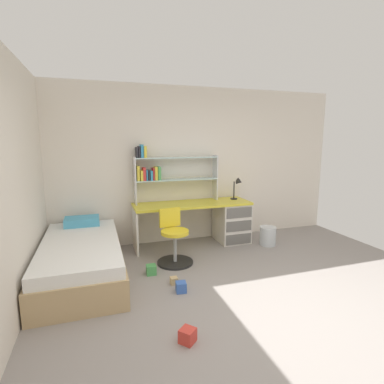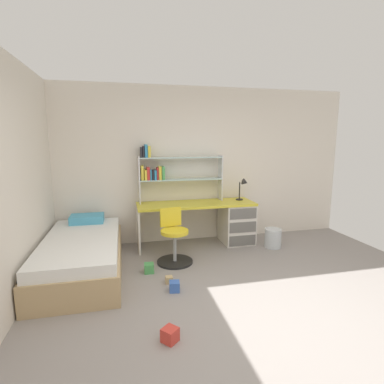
% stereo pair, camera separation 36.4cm
% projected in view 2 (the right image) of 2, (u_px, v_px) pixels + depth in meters
% --- Properties ---
extents(ground_plane, '(5.62, 6.30, 0.02)m').
position_uv_depth(ground_plane, '(257.00, 326.00, 2.89)').
color(ground_plane, gray).
extents(room_shell, '(5.62, 6.30, 2.65)m').
position_uv_depth(room_shell, '(121.00, 177.00, 3.60)').
color(room_shell, silver).
rests_on(room_shell, ground_plane).
extents(desk, '(1.95, 0.61, 0.73)m').
position_uv_depth(desk, '(226.00, 220.00, 5.15)').
color(desk, gold).
rests_on(desk, ground_plane).
extents(bookshelf_hutch, '(1.41, 0.22, 0.96)m').
position_uv_depth(bookshelf_hutch, '(168.00, 170.00, 4.97)').
color(bookshelf_hutch, silver).
rests_on(bookshelf_hutch, desk).
extents(desk_lamp, '(0.20, 0.17, 0.38)m').
position_uv_depth(desk_lamp, '(244.00, 186.00, 5.16)').
color(desk_lamp, black).
rests_on(desk_lamp, desk).
extents(swivel_chair, '(0.52, 0.52, 0.78)m').
position_uv_depth(swivel_chair, '(174.00, 242.00, 4.33)').
color(swivel_chair, black).
rests_on(swivel_chair, ground_plane).
extents(bed_platform, '(1.01, 2.03, 0.61)m').
position_uv_depth(bed_platform, '(82.00, 255.00, 4.01)').
color(bed_platform, tan).
rests_on(bed_platform, ground_plane).
extents(waste_bin, '(0.27, 0.27, 0.31)m').
position_uv_depth(waste_bin, '(273.00, 238.00, 4.96)').
color(waste_bin, silver).
rests_on(waste_bin, ground_plane).
extents(toy_block_red_0, '(0.18, 0.18, 0.13)m').
position_uv_depth(toy_block_red_0, '(170.00, 335.00, 2.64)').
color(toy_block_red_0, red).
rests_on(toy_block_red_0, ground_plane).
extents(toy_block_green_1, '(0.13, 0.13, 0.13)m').
position_uv_depth(toy_block_green_1, '(149.00, 268.00, 4.02)').
color(toy_block_green_1, '#479E51').
rests_on(toy_block_green_1, ground_plane).
extents(toy_block_blue_2, '(0.13, 0.13, 0.12)m').
position_uv_depth(toy_block_blue_2, '(174.00, 286.00, 3.53)').
color(toy_block_blue_2, '#3860B7').
rests_on(toy_block_blue_2, ground_plane).
extents(toy_block_natural_3, '(0.09, 0.09, 0.09)m').
position_uv_depth(toy_block_natural_3, '(169.00, 280.00, 3.73)').
color(toy_block_natural_3, tan).
rests_on(toy_block_natural_3, ground_plane).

